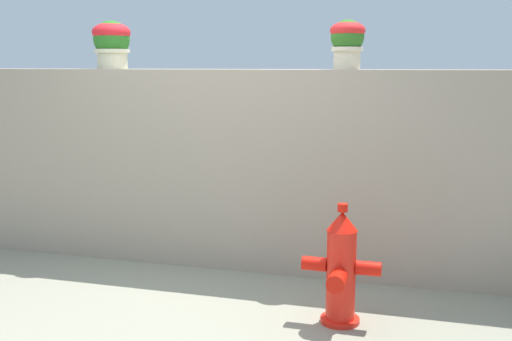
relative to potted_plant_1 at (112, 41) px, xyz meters
The scene contains 5 objects.
ground_plane 2.43m from the potted_plant_1, 52.34° to the right, with size 24.00×24.00×0.00m, color gray.
stone_wall 1.42m from the potted_plant_1, ahead, with size 6.58×0.41×1.59m, color gray.
potted_plant_1 is the anchor object (origin of this frame).
potted_plant_2 1.96m from the potted_plant_1, ahead, with size 0.26×0.26×0.37m.
fire_hydrant 2.73m from the potted_plant_1, 25.47° to the right, with size 0.50×0.39×0.78m.
Camera 1 is at (1.56, -3.37, 1.63)m, focal length 42.53 mm.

